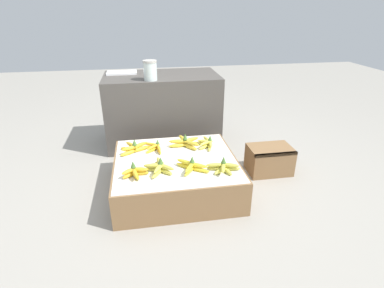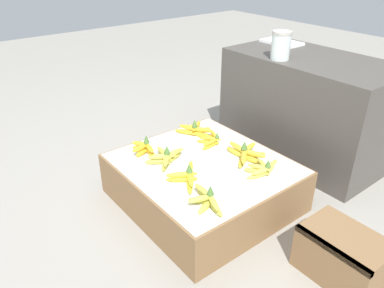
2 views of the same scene
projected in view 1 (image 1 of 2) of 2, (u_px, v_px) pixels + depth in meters
ground_plane at (176, 188)px, 2.32m from camera, size 10.00×10.00×0.00m
display_platform at (176, 174)px, 2.27m from camera, size 0.90×0.84×0.26m
back_vendor_table at (163, 109)px, 3.00m from camera, size 1.09×0.60×0.69m
wooden_crate at (269, 160)px, 2.51m from camera, size 0.35×0.25×0.23m
banana_bunch_front_left at (135, 172)px, 1.98m from camera, size 0.18×0.13×0.11m
banana_bunch_front_midleft at (159, 167)px, 2.04m from camera, size 0.21×0.23×0.11m
banana_bunch_front_midright at (191, 166)px, 2.05m from camera, size 0.22×0.21×0.11m
banana_bunch_front_right at (223, 167)px, 2.04m from camera, size 0.24×0.15×0.11m
banana_bunch_middle_left at (134, 148)px, 2.32m from camera, size 0.23×0.21×0.11m
banana_bunch_middle_midleft at (155, 147)px, 2.34m from camera, size 0.15×0.19×0.08m
banana_bunch_middle_midright at (185, 142)px, 2.41m from camera, size 0.26×0.24×0.11m
banana_bunch_middle_right at (207, 143)px, 2.41m from camera, size 0.14×0.23×0.09m
glass_jar at (150, 70)px, 2.61m from camera, size 0.12×0.12×0.17m
foam_tray_white at (122, 73)px, 2.91m from camera, size 0.28×0.17×0.02m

